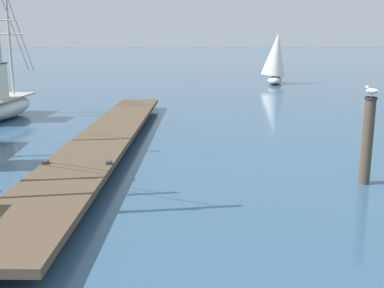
# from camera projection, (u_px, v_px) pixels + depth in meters

# --- Properties ---
(floating_dock) EXTENTS (3.09, 18.40, 0.53)m
(floating_dock) POSITION_uv_depth(u_px,v_px,m) (106.00, 137.00, 15.15)
(floating_dock) COLOR brown
(floating_dock) RESTS_ON ground
(fishing_boat_1) EXTENTS (2.16, 6.22, 6.51)m
(fishing_boat_1) POSITION_uv_depth(u_px,v_px,m) (1.00, 102.00, 20.57)
(fishing_boat_1) COLOR silver
(fishing_boat_1) RESTS_ON ground
(mooring_piling) EXTENTS (0.30, 0.30, 2.16)m
(mooring_piling) POSITION_uv_depth(u_px,v_px,m) (367.00, 140.00, 11.27)
(mooring_piling) COLOR #4C3D2D
(mooring_piling) RESTS_ON ground
(perched_seagull) EXTENTS (0.29, 0.32, 0.26)m
(perched_seagull) POSITION_uv_depth(u_px,v_px,m) (372.00, 91.00, 11.00)
(perched_seagull) COLOR gold
(perched_seagull) RESTS_ON mooring_piling
(distant_sailboat) EXTENTS (2.64, 3.89, 4.42)m
(distant_sailboat) POSITION_uv_depth(u_px,v_px,m) (275.00, 59.00, 36.38)
(distant_sailboat) COLOR silver
(distant_sailboat) RESTS_ON ground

